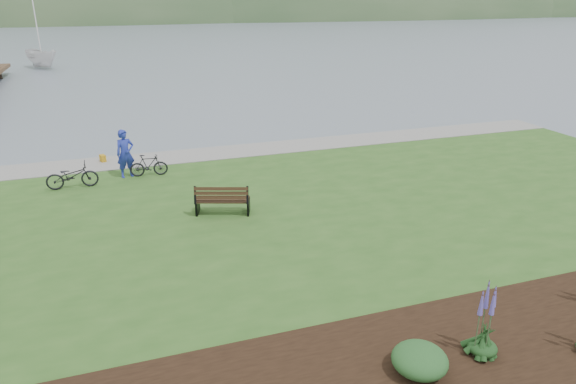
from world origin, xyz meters
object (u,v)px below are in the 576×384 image
(bicycle_a, at_px, (72,176))
(sailboat, at_px, (44,68))
(park_bench, at_px, (222,199))
(person, at_px, (125,150))

(bicycle_a, bearing_deg, sailboat, 5.65)
(park_bench, xyz_separation_m, person, (-2.95, 5.24, 0.62))
(park_bench, bearing_deg, person, 138.28)
(park_bench, distance_m, bicycle_a, 6.77)
(park_bench, xyz_separation_m, sailboat, (-10.08, 47.48, -0.97))
(bicycle_a, bearing_deg, park_bench, -132.86)
(person, xyz_separation_m, bicycle_a, (-2.10, -0.73, -0.67))
(person, relative_size, bicycle_a, 1.21)
(park_bench, height_order, person, person)
(park_bench, height_order, bicycle_a, park_bench)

